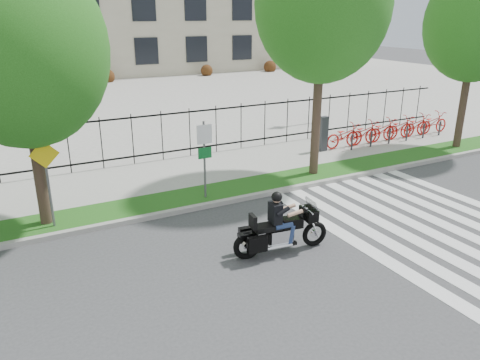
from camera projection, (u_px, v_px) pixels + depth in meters
name	position (u px, v px, depth m)	size (l,w,h in m)	color
ground	(288.00, 263.00, 11.49)	(120.00, 120.00, 0.00)	#38383B
curb	(217.00, 203.00, 14.87)	(60.00, 0.20, 0.15)	#9A9791
grass_verge	(206.00, 195.00, 15.58)	(60.00, 1.50, 0.15)	#1A4C13
sidewalk	(179.00, 173.00, 17.66)	(60.00, 3.50, 0.15)	gray
plaza	(87.00, 101.00, 32.25)	(80.00, 34.00, 0.10)	gray
crosswalk_stripes	(427.00, 223.00, 13.62)	(5.70, 8.00, 0.01)	silver
iron_fence	(162.00, 136.00, 18.75)	(30.00, 0.06, 2.00)	black
lamp_post_right	(322.00, 65.00, 24.81)	(1.06, 0.70, 4.25)	black
street_tree_1	(21.00, 50.00, 11.75)	(4.38, 4.38, 7.29)	#37271E
street_tree_2	(323.00, 4.00, 15.51)	(4.56, 4.56, 8.54)	#37271E
street_tree_3	(476.00, 24.00, 19.24)	(4.14, 4.14, 7.61)	#37271E
bike_share_station	(390.00, 129.00, 21.86)	(7.87, 0.89, 1.50)	#2D2D33
sign_pole_regulatory	(205.00, 150.00, 14.63)	(0.50, 0.09, 2.50)	#59595B
sign_pole_warning	(47.00, 172.00, 12.58)	(0.78, 0.09, 2.49)	#59595B
motorcycle_rider	(281.00, 228.00, 11.79)	(2.60, 0.89, 2.01)	black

